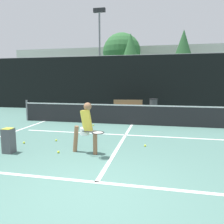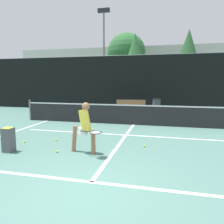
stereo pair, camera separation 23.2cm
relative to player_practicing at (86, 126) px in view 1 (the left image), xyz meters
The scene contains 23 objects.
ground_plane 2.38m from the player_practicing, 69.74° to the right, with size 100.00×100.00×0.00m, color #4C756B.
court_baseline_near 2.04m from the player_practicing, 65.50° to the right, with size 11.00×0.10×0.01m, color white.
court_service_line 2.58m from the player_practicing, 71.51° to the left, with size 8.25×0.10×0.01m, color white.
court_center_mark 1.74m from the player_practicing, 59.95° to the left, with size 0.10×6.10×0.01m, color white.
court_sideline_left 4.05m from the player_practicing, 160.21° to the left, with size 0.10×7.10×0.01m, color white.
net 4.47m from the player_practicing, 79.96° to the left, with size 11.09×0.09×1.07m.
fence_back 9.40m from the player_practicing, 85.23° to the left, with size 24.00×0.06×3.80m.
player_practicing is the anchor object (origin of this frame).
tennis_ball_scattered_0 1.11m from the player_practicing, 167.82° to the right, with size 0.07×0.07×0.07m, color #D1E033.
tennis_ball_scattered_1 2.02m from the player_practicing, 31.20° to the left, with size 0.07×0.07×0.07m, color #D1E033.
tennis_ball_scattered_2 3.92m from the player_practicing, 104.02° to the left, with size 0.07×0.07×0.07m, color #D1E033.
tennis_ball_scattered_3 2.49m from the player_practicing, 168.24° to the left, with size 0.07×0.07×0.07m, color #D1E033.
tennis_ball_scattered_4 2.99m from the player_practicing, 104.12° to the left, with size 0.07×0.07×0.07m, color #D1E033.
tennis_ball_scattered_5 1.89m from the player_practicing, 145.46° to the left, with size 0.07×0.07×0.07m, color #D1E033.
ball_hopper 2.27m from the player_practicing, 169.15° to the right, with size 0.28×0.28×0.71m.
courtside_bench 8.05m from the player_practicing, 89.46° to the left, with size 1.88×0.60×0.86m.
trash_bin 7.89m from the player_practicing, 77.61° to the left, with size 0.49×0.49×0.98m.
parked_car 11.85m from the player_practicing, 105.40° to the left, with size 1.74×4.13×1.48m.
floodlight_mast 15.40m from the player_practicing, 103.55° to the left, with size 1.10×0.24×8.55m.
tree_west 19.63m from the player_practicing, 96.50° to the left, with size 4.18×4.18×7.36m.
tree_mid 16.19m from the player_practicing, 92.78° to the left, with size 2.47×2.47×6.58m.
tree_east 19.36m from the player_practicing, 76.67° to the left, with size 2.73×2.73×7.28m.
building_far 22.94m from the player_practicing, 88.05° to the left, with size 36.00×2.40×6.29m, color beige.
Camera 1 is at (1.16, -3.61, 2.02)m, focal length 35.00 mm.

